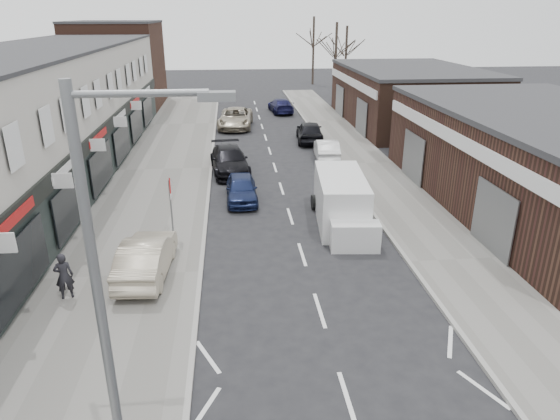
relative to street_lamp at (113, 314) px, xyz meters
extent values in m
cube|color=slate|center=(-2.22, 22.80, -4.56)|extent=(5.50, 64.00, 0.12)
cube|color=slate|center=(10.28, 22.80, -4.56)|extent=(3.50, 64.00, 0.12)
cube|color=#BBB6AB|center=(-8.97, 20.30, -1.07)|extent=(8.00, 41.00, 7.10)
cube|color=#40241B|center=(-8.97, 45.80, -0.62)|extent=(8.00, 10.00, 8.00)
cube|color=#3A231A|center=(17.03, 14.80, -2.37)|extent=(10.00, 18.00, 4.50)
cube|color=#3A231A|center=(17.03, 34.80, -2.37)|extent=(10.00, 16.00, 4.50)
cylinder|color=slate|center=(-0.17, 0.00, -0.50)|extent=(0.16, 0.16, 8.00)
cylinder|color=slate|center=(0.73, 0.00, 3.30)|extent=(1.80, 0.10, 0.10)
cube|color=slate|center=(1.73, 0.00, 3.25)|extent=(0.50, 0.22, 0.12)
cylinder|color=slate|center=(-0.67, 12.80, -3.25)|extent=(0.07, 0.07, 2.50)
cube|color=white|center=(-0.62, 12.80, -2.65)|extent=(0.04, 0.45, 0.25)
cube|color=silver|center=(6.68, 13.87, -3.51)|extent=(2.45, 5.02, 2.22)
cube|color=silver|center=(6.68, 11.02, -4.04)|extent=(2.03, 1.02, 1.16)
cylinder|color=black|center=(5.78, 12.17, -4.25)|extent=(0.23, 0.74, 0.74)
cylinder|color=black|center=(7.58, 12.17, -4.25)|extent=(0.23, 0.74, 0.74)
cylinder|color=black|center=(5.78, 15.57, -4.25)|extent=(0.23, 0.74, 0.74)
cylinder|color=black|center=(7.58, 15.57, -4.25)|extent=(0.23, 0.74, 0.74)
imported|color=#B4A890|center=(-1.26, 9.54, -3.79)|extent=(1.77, 4.41, 1.42)
imported|color=black|center=(-3.69, 8.20, -3.69)|extent=(0.67, 0.53, 1.61)
imported|color=#162045|center=(2.33, 17.11, -3.97)|extent=(1.57, 3.81, 1.29)
imported|color=black|center=(1.75, 22.07, -3.88)|extent=(2.58, 5.26, 1.47)
imported|color=#A09580|center=(2.33, 34.61, -3.83)|extent=(3.16, 5.93, 1.59)
imported|color=silver|center=(8.03, 24.25, -3.96)|extent=(1.75, 4.13, 1.32)
imported|color=black|center=(7.67, 29.11, -3.85)|extent=(2.19, 4.67, 1.55)
imported|color=#121238|center=(6.73, 40.95, -3.95)|extent=(2.30, 4.77, 1.34)
camera|label=1|loc=(1.89, -6.71, 4.27)|focal=32.00mm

